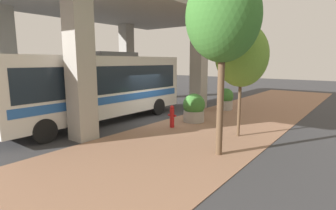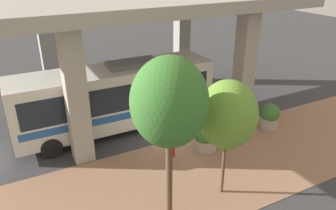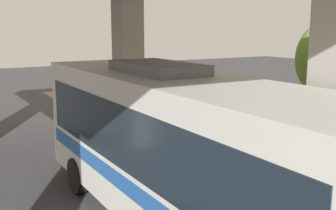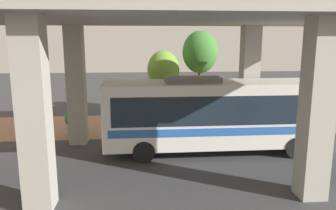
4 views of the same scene
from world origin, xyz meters
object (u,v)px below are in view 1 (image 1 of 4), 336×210
fire_hydrant (172,116)px  planter_middle (194,108)px  planter_front (225,99)px  bus (99,85)px  street_tree_near (242,55)px  street_tree_far (223,18)px

fire_hydrant → planter_middle: (-0.20, -1.70, 0.18)m
planter_middle → planter_front: bearing=-87.1°
bus → street_tree_near: bearing=-164.5°
bus → planter_middle: bearing=-141.9°
street_tree_near → street_tree_far: 2.85m
bus → planter_front: (-3.76, -7.45, -1.29)m
street_tree_near → street_tree_far: size_ratio=0.78×
fire_hydrant → street_tree_far: (-3.58, 2.07, 4.06)m
bus → street_tree_far: street_tree_far is taller
fire_hydrant → street_tree_near: bearing=-170.8°
bus → street_tree_far: bearing=174.9°
planter_front → street_tree_far: street_tree_far is taller
fire_hydrant → street_tree_far: size_ratio=0.18×
planter_front → street_tree_near: (-3.23, 5.52, 2.75)m
street_tree_near → street_tree_far: street_tree_far is taller
planter_middle → street_tree_far: size_ratio=0.25×
planter_front → street_tree_far: (-3.60, 8.10, 3.90)m
bus → planter_front: size_ratio=7.18×
planter_front → planter_middle: bearing=92.9°
planter_front → street_tree_far: bearing=113.9°
planter_front → street_tree_near: street_tree_near is taller
planter_middle → street_tree_far: bearing=131.9°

